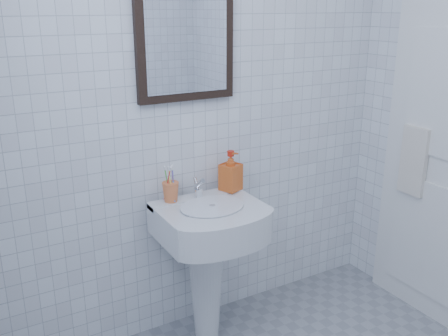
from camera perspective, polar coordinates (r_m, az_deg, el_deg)
wall_back at (r=2.52m, az=-2.18°, el=8.25°), size 2.20×0.02×2.50m
washbasin at (r=2.53m, az=-1.87°, el=-9.27°), size 0.50×0.37×0.77m
faucet at (r=2.48m, az=-2.94°, el=-2.42°), size 0.05×0.10×0.11m
toothbrush_cup at (r=2.44m, az=-6.11°, el=-2.73°), size 0.09×0.09×0.10m
soap_dispenser at (r=2.56m, az=0.76°, el=-0.33°), size 0.12×0.12×0.21m
wall_mirror at (r=2.42m, az=-4.41°, el=14.95°), size 0.50×0.04×0.62m
towel_ring at (r=2.89m, az=21.50°, el=4.21°), size 0.01×0.18×0.18m
hand_towel at (r=2.92m, az=20.85°, el=0.74°), size 0.03×0.16×0.38m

